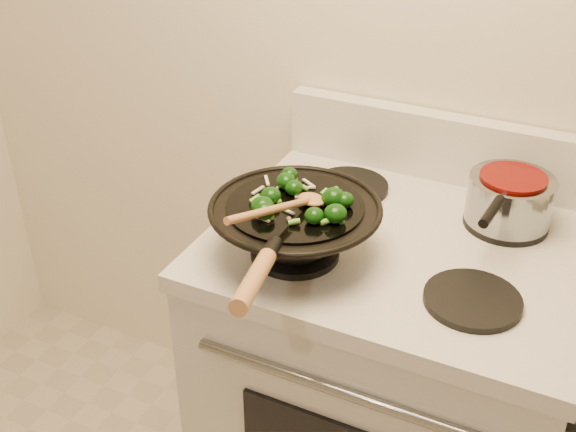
% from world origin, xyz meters
% --- Properties ---
extents(stove, '(0.78, 0.67, 1.08)m').
position_xyz_m(stove, '(-0.27, 1.17, 0.47)').
color(stove, silver).
rests_on(stove, ground).
extents(wok, '(0.34, 0.56, 0.17)m').
position_xyz_m(wok, '(-0.45, 1.02, 0.99)').
color(wok, black).
rests_on(wok, stove).
extents(stirfry, '(0.22, 0.19, 0.04)m').
position_xyz_m(stirfry, '(-0.44, 1.02, 1.05)').
color(stirfry, '#0B3307').
rests_on(stirfry, wok).
extents(wooden_spoon, '(0.09, 0.26, 0.08)m').
position_xyz_m(wooden_spoon, '(-0.44, 0.97, 1.07)').
color(wooden_spoon, '#B27846').
rests_on(wooden_spoon, wok).
extents(saucepan, '(0.18, 0.29, 0.11)m').
position_xyz_m(saucepan, '(-0.09, 1.32, 0.99)').
color(saucepan, gray).
rests_on(saucepan, stove).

